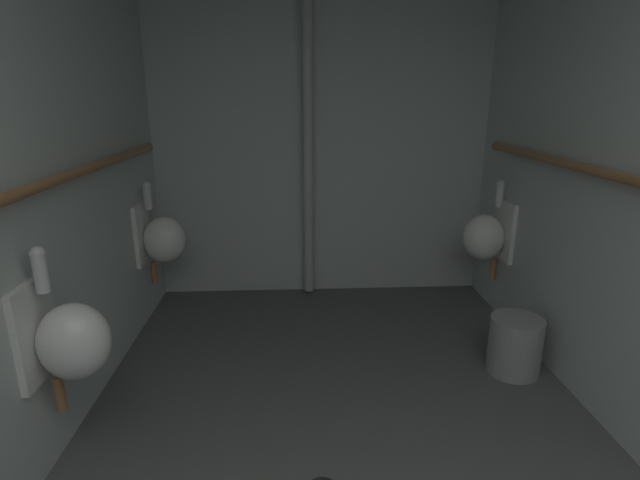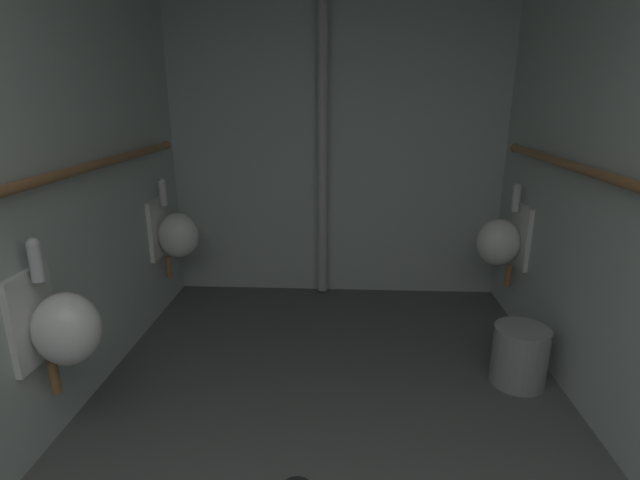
% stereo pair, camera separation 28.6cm
% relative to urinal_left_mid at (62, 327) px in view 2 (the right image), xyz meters
% --- Properties ---
extents(floor, '(2.79, 4.20, 0.08)m').
position_rel_urinal_left_mid_xyz_m(floor, '(1.19, -0.03, -0.67)').
color(floor, '#4C4F4C').
rests_on(floor, ground).
extents(wall_back, '(2.79, 0.06, 2.70)m').
position_rel_urinal_left_mid_xyz_m(wall_back, '(1.19, 2.04, 0.72)').
color(wall_back, '#B4BFB9').
rests_on(wall_back, ground).
extents(urinal_left_mid, '(0.32, 0.30, 0.76)m').
position_rel_urinal_left_mid_xyz_m(urinal_left_mid, '(0.00, 0.00, 0.00)').
color(urinal_left_mid, white).
extents(urinal_left_far, '(0.32, 0.30, 0.76)m').
position_rel_urinal_left_mid_xyz_m(urinal_left_far, '(0.00, 1.51, 0.00)').
color(urinal_left_far, white).
extents(urinal_right_mid, '(0.32, 0.30, 0.76)m').
position_rel_urinal_left_mid_xyz_m(urinal_right_mid, '(2.37, 1.45, 0.00)').
color(urinal_right_mid, white).
extents(supply_pipe_left, '(0.06, 3.48, 0.06)m').
position_rel_urinal_left_mid_xyz_m(supply_pipe_left, '(-0.09, 0.00, 0.63)').
color(supply_pipe_left, '#936038').
extents(standpipe_back_wall, '(0.08, 0.08, 2.65)m').
position_rel_urinal_left_mid_xyz_m(standpipe_back_wall, '(1.08, 1.93, 0.72)').
color(standpipe_back_wall, '#B2B2B2').
rests_on(standpipe_back_wall, ground).
extents(waste_bin, '(0.31, 0.31, 0.35)m').
position_rel_urinal_left_mid_xyz_m(waste_bin, '(2.28, 0.64, -0.45)').
color(waste_bin, gray).
rests_on(waste_bin, ground).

